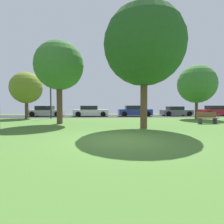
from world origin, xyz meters
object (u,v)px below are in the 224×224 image
Objects in this scene: maple_tree_near at (144,45)px; parked_car_blue at (135,111)px; parked_car_white at (91,111)px; parked_car_red at (216,111)px; maple_tree_far at (26,88)px; street_lamp_post at (51,98)px; oak_tree_right at (59,66)px; park_bench at (207,118)px; oak_tree_left at (197,84)px; parked_car_silver at (46,111)px; parked_car_grey at (176,111)px.

parked_car_blue is at bearing 81.36° from maple_tree_near.
parked_car_red is (17.29, 0.19, 0.00)m from parked_car_white.
street_lamp_post is at bearing -9.88° from maple_tree_far.
maple_tree_near reaches higher than street_lamp_post.
street_lamp_post is at bearing 133.40° from maple_tree_near.
oak_tree_right is 1.49× the size of parked_car_blue.
park_bench is 0.36× the size of street_lamp_post.
oak_tree_left is 1.12× the size of maple_tree_far.
parked_car_white is 13.79m from park_bench.
oak_tree_left reaches higher than street_lamp_post.
parked_car_silver is 2.73× the size of park_bench.
oak_tree_right reaches higher than maple_tree_far.
street_lamp_post reaches higher than parked_car_blue.
parked_car_red is (5.76, -0.02, 0.04)m from parked_car_grey.
maple_tree_near is 12.98m from parked_car_blue.
parked_car_red is 21.79m from street_lamp_post.
parked_car_grey is 2.52× the size of park_bench.
oak_tree_left is 6.12m from park_bench.
park_bench is at bearing -127.35° from parked_car_red.
oak_tree_left is at bearing -17.71° from parked_car_silver.
maple_tree_far is at bearing 129.31° from oak_tree_right.
maple_tree_near is 12.09m from street_lamp_post.
parked_car_blue is 11.52m from parked_car_red.
oak_tree_right is 4.02× the size of park_bench.
parked_car_silver is at bearing 175.95° from parked_car_white.
park_bench is (-1.98, -10.16, -0.13)m from parked_car_grey.
oak_tree_right is at bearing -68.26° from parked_car_silver.
park_bench is at bearing -24.85° from street_lamp_post.
parked_car_silver is (-9.71, 12.54, -4.60)m from maple_tree_near.
parked_car_grey is 0.88× the size of parked_car_red.
oak_tree_left is 18.36m from maple_tree_far.
maple_tree_far is 3.16× the size of park_bench.
street_lamp_post reaches higher than parked_car_white.
oak_tree_left is 15.66m from street_lamp_post.
parked_car_red reaches higher than parked_car_white.
oak_tree_right reaches higher than parked_car_blue.
parked_car_silver is 0.98× the size of parked_car_white.
oak_tree_left reaches higher than parked_car_white.
oak_tree_right is 1.59× the size of parked_car_grey.
parked_car_red is 2.86× the size of park_bench.
parked_car_white is at bearing 108.01° from maple_tree_near.
parked_car_blue is at bearing -1.20° from parked_car_white.
oak_tree_left reaches higher than parked_car_blue.
maple_tree_near reaches higher than park_bench.
street_lamp_post is (-4.11, -3.62, 1.62)m from parked_car_white.
oak_tree_left is 6.12m from parked_car_grey.
parked_car_red is at bearing 25.63° from oak_tree_right.
park_bench is (5.61, 2.19, -4.76)m from maple_tree_near.
parked_car_silver is at bearing 179.46° from parked_car_red.
street_lamp_post is (-2.12, 5.44, -2.26)m from oak_tree_right.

